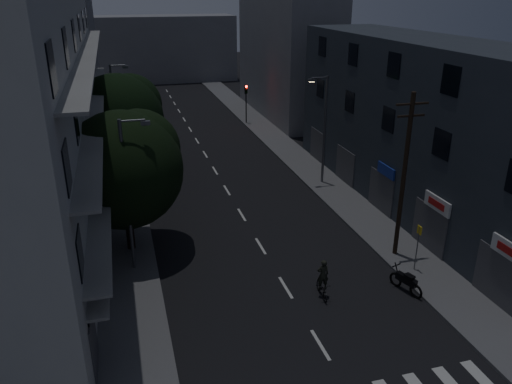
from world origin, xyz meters
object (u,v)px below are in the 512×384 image
motorcycle (406,282)px  cyclist (322,284)px  utility_pole (404,174)px  bus_stop_sign (418,240)px

motorcycle → cyclist: bearing=152.5°
utility_pole → bus_stop_sign: size_ratio=3.56×
motorcycle → bus_stop_sign: bearing=28.2°
utility_pole → cyclist: utility_pole is taller
utility_pole → motorcycle: 5.64m
utility_pole → cyclist: 7.38m
bus_stop_sign → motorcycle: bus_stop_sign is taller
utility_pole → motorcycle: size_ratio=4.56×
motorcycle → utility_pole: bearing=50.1°
utility_pole → motorcycle: (-1.35, -3.32, -4.35)m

